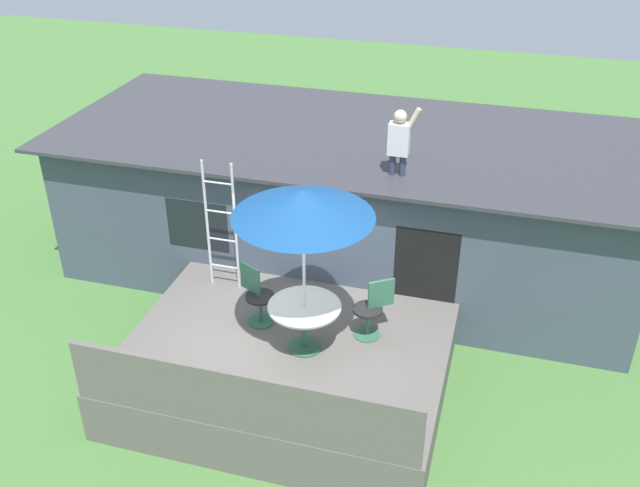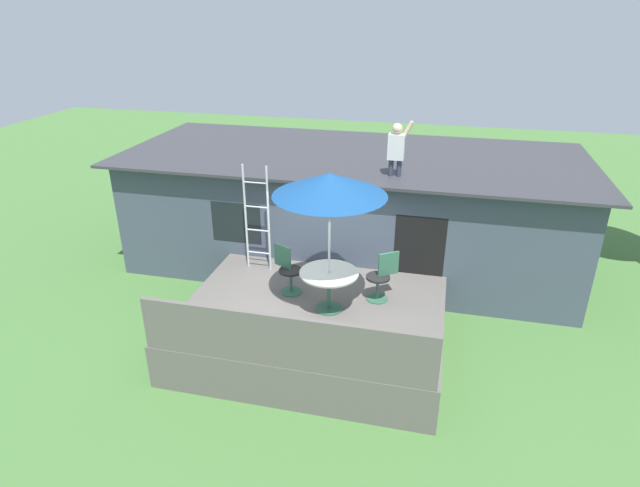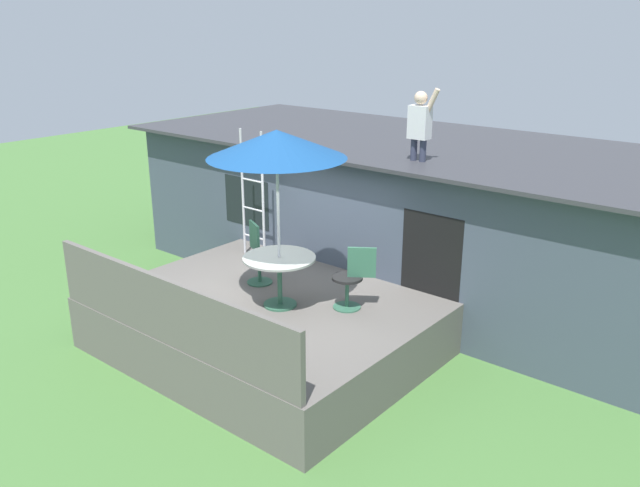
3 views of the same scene
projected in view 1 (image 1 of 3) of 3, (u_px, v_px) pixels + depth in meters
ground_plane at (290, 381)px, 10.97m from camera, size 40.00×40.00×0.00m
house at (349, 201)px, 13.29m from camera, size 10.50×4.50×2.66m
deck at (289, 360)px, 10.77m from camera, size 4.65×3.91×0.80m
deck_railing at (239, 402)px, 8.76m from camera, size 4.55×0.08×0.90m
patio_table at (305, 315)px, 10.10m from camera, size 1.04×1.04×0.74m
patio_umbrella at (303, 204)px, 9.21m from camera, size 1.90×1.90×2.54m
step_ladder at (221, 226)px, 11.28m from camera, size 0.52×0.04×2.20m
person_figure at (400, 138)px, 10.83m from camera, size 0.47×0.20×1.11m
patio_chair_left at (257, 295)px, 10.76m from camera, size 0.59×0.44×0.92m
patio_chair_right at (372, 309)px, 10.45m from camera, size 0.56×0.46×0.92m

